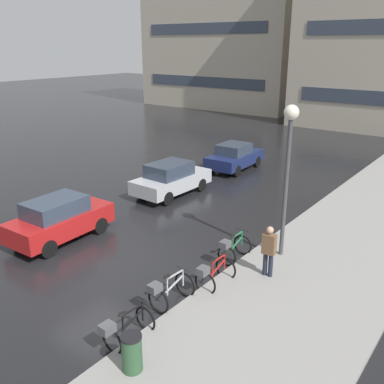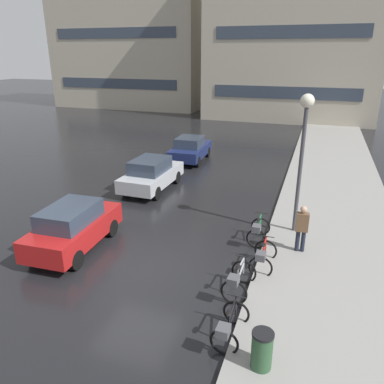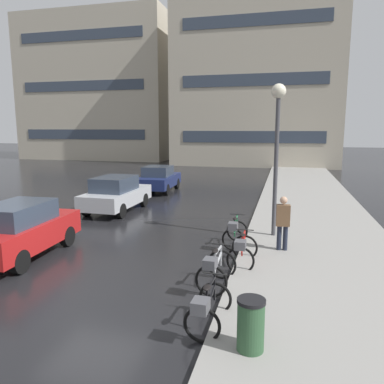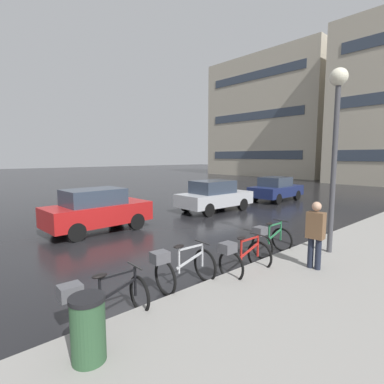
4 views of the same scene
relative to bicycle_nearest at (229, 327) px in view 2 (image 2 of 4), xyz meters
The scene contains 14 objects.
ground_plane 4.13m from the bicycle_nearest, 149.58° to the left, with size 140.00×140.00×0.00m, color black.
sidewalk_kerb 12.33m from the bicycle_nearest, 78.46° to the left, with size 4.80×60.00×0.14m, color gray.
bicycle_nearest is the anchor object (origin of this frame).
bicycle_second 1.88m from the bicycle_nearest, 95.89° to the left, with size 0.81×1.43×1.00m.
bicycle_third 3.37m from the bicycle_nearest, 85.55° to the left, with size 0.74×1.41×0.99m.
bicycle_farthest 5.15m from the bicycle_nearest, 91.99° to the left, with size 0.72×1.34×0.98m.
car_red 6.73m from the bicycle_nearest, 156.15° to the left, with size 1.88×3.92×1.64m.
car_silver 10.96m from the bicycle_nearest, 124.06° to the left, with size 1.89×4.07×1.60m.
car_navy 15.83m from the bicycle_nearest, 112.38° to the left, with size 1.97×3.95×1.53m.
pedestrian 5.02m from the bicycle_nearest, 75.01° to the left, with size 0.42×0.27×1.77m.
streetlamp 7.22m from the bicycle_nearest, 81.18° to the left, with size 0.47×0.47×5.17m.
trash_bin 1.04m from the bicycle_nearest, 34.69° to the right, with size 0.47×0.47×1.03m.
building_facade_main 34.27m from the bicycle_nearest, 93.28° to the left, with size 16.27×7.91×16.18m.
building_facade_side 43.11m from the bicycle_nearest, 119.91° to the left, with size 17.94×8.49×16.76m.
Camera 2 is at (5.00, -9.01, 6.48)m, focal length 35.00 mm.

